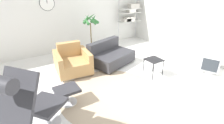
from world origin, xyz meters
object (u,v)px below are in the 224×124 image
at_px(side_table, 154,61).
at_px(potted_plant, 91,36).
at_px(lounge_chair, 24,99).
at_px(armchair_red, 73,63).
at_px(crt_television, 211,64).
at_px(couch_low, 110,56).
at_px(shelf_unit, 130,14).
at_px(ottoman, 67,92).

relative_size(side_table, potted_plant, 0.35).
relative_size(lounge_chair, armchair_red, 1.32).
distance_m(lounge_chair, crt_television, 4.49).
relative_size(armchair_red, side_table, 2.08).
xyz_separation_m(couch_low, crt_television, (1.93, -1.97, 0.03)).
xyz_separation_m(armchair_red, shelf_unit, (3.07, 1.44, 0.83)).
relative_size(couch_low, crt_television, 2.52).
height_order(armchair_red, potted_plant, potted_plant).
bearing_deg(potted_plant, ottoman, -126.78).
bearing_deg(crt_television, lounge_chair, 64.22).
bearing_deg(ottoman, crt_television, -12.73).
relative_size(side_table, shelf_unit, 0.28).
distance_m(ottoman, crt_television, 3.77).
bearing_deg(shelf_unit, ottoman, -144.00).
bearing_deg(ottoman, lounge_chair, -142.71).
distance_m(ottoman, potted_plant, 2.85).
bearing_deg(ottoman, potted_plant, 53.22).
xyz_separation_m(armchair_red, side_table, (1.68, -1.33, 0.14)).
relative_size(ottoman, armchair_red, 0.48).
height_order(side_table, potted_plant, potted_plant).
relative_size(armchair_red, crt_television, 1.76).
distance_m(couch_low, side_table, 1.36).
distance_m(armchair_red, couch_low, 1.16).
relative_size(potted_plant, shelf_unit, 0.80).
height_order(armchair_red, crt_television, armchair_red).
bearing_deg(couch_low, lounge_chair, 18.03).
xyz_separation_m(lounge_chair, couch_low, (2.53, 1.73, -0.52)).
relative_size(ottoman, potted_plant, 0.35).
distance_m(armchair_red, shelf_unit, 3.49).
distance_m(couch_low, crt_television, 2.76).
height_order(lounge_chair, crt_television, lounge_chair).
xyz_separation_m(lounge_chair, shelf_unit, (4.45, 3.26, 0.34)).
distance_m(armchair_red, potted_plant, 1.55).
bearing_deg(potted_plant, couch_low, -87.19).
height_order(ottoman, potted_plant, potted_plant).
distance_m(lounge_chair, potted_plant, 3.78).
relative_size(couch_low, side_table, 2.97).
bearing_deg(shelf_unit, armchair_red, -154.82).
xyz_separation_m(crt_television, shelf_unit, (-0.02, 3.49, 0.84)).
relative_size(ottoman, crt_television, 0.85).
height_order(ottoman, couch_low, couch_low).
xyz_separation_m(lounge_chair, ottoman, (0.78, 0.59, -0.51)).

